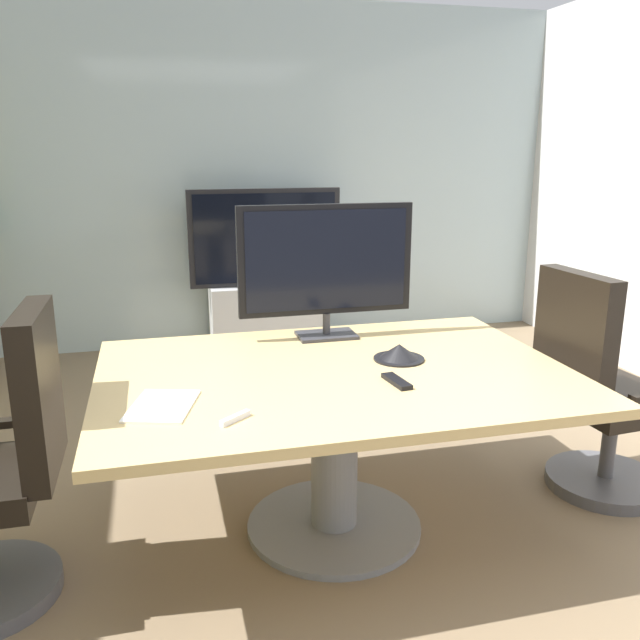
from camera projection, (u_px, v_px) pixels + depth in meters
The scene contains 10 objects.
ground_plane at pixel (327, 572), 2.60m from camera, with size 7.62×7.62×0.00m, color #7A664C.
wall_back_glass_partition at pixel (224, 178), 5.35m from camera, with size 5.70×0.10×2.75m, color #9EB2B7.
conference_table at pixel (335, 409), 2.76m from camera, with size 1.92×1.33×0.73m.
office_chair_right at pixel (598, 403), 3.10m from camera, with size 0.61×0.59×1.09m.
tv_monitor at pixel (326, 263), 3.10m from camera, with size 0.84×0.18×0.64m.
wall_display_unit at pixel (266, 297), 5.32m from camera, with size 1.20×0.36×1.31m.
conference_phone at pixel (399, 353), 2.84m from camera, with size 0.22×0.22×0.07m.
remote_control at pixel (397, 381), 2.56m from camera, with size 0.05×0.17×0.02m, color black.
whiteboard_marker at pixel (235, 418), 2.21m from camera, with size 0.13×0.02×0.02m, color silver.
paper_notepad at pixel (162, 406), 2.33m from camera, with size 0.21×0.30×0.01m, color white.
Camera 1 is at (-0.58, -2.18, 1.63)m, focal length 36.93 mm.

